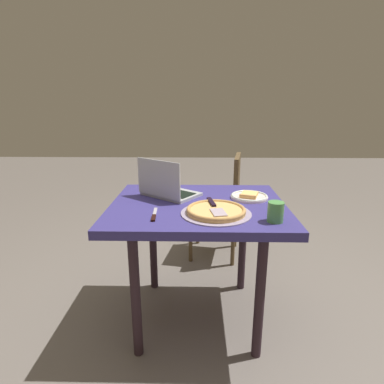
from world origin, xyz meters
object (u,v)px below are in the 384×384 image
Objects in this scene: pizza_tray at (216,211)px; laptop at (167,188)px; pizza_plate at (249,196)px; drink_cup at (275,212)px; dining_table at (197,217)px; table_knife at (154,215)px; chair_near at (223,199)px.

laptop is at bearing 133.10° from pizza_tray.
pizza_tray is (0.29, -0.31, -0.03)m from laptop.
drink_cup is (0.07, -0.39, 0.04)m from pizza_plate.
pizza_plate is 0.36m from pizza_tray.
pizza_tray is (0.10, -0.18, 0.11)m from dining_table.
drink_cup is at bearing -35.78° from laptop.
pizza_plate reaches higher than table_knife.
dining_table is 4.45× the size of pizza_plate.
dining_table is at bearing -161.69° from pizza_plate.
table_knife is at bearing -172.42° from pizza_tray.
table_knife reaches higher than dining_table.
pizza_plate is 2.24× the size of drink_cup.
drink_cup is at bearing -36.14° from dining_table.
drink_cup reaches higher than pizza_plate.
pizza_tray is at bearing 7.58° from table_knife.
drink_cup is (0.29, -0.11, 0.04)m from pizza_tray.
drink_cup is at bearing -81.99° from chair_near.
pizza_plate is at bearing -3.52° from laptop.
pizza_tray is 3.69× the size of drink_cup.
table_knife is at bearing -112.74° from chair_near.
chair_near reaches higher than drink_cup.
drink_cup is (0.39, -0.28, 0.14)m from dining_table.
dining_table is at bearing -104.58° from chair_near.
table_knife is (-0.33, -0.04, -0.01)m from pizza_tray.
table_knife is at bearing 174.17° from drink_cup.
drink_cup is at bearing -80.08° from pizza_plate.
pizza_tray is 1.85× the size of table_knife.
chair_near is at bearing 97.03° from pizza_plate.
laptop reaches higher than drink_cup.
laptop reaches higher than chair_near.
pizza_plate is 0.39m from drink_cup.
dining_table is 9.96× the size of drink_cup.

